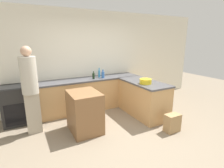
# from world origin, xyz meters

# --- Properties ---
(ground_plane) EXTENTS (14.00, 14.00, 0.00)m
(ground_plane) POSITION_xyz_m (0.00, 0.00, 0.00)
(ground_plane) COLOR gray
(wall_back) EXTENTS (8.00, 0.06, 2.70)m
(wall_back) POSITION_xyz_m (0.00, 2.08, 1.35)
(wall_back) COLOR silver
(wall_back) RESTS_ON ground_plane
(counter_back) EXTENTS (2.81, 0.62, 0.88)m
(counter_back) POSITION_xyz_m (0.00, 1.76, 0.44)
(counter_back) COLOR tan
(counter_back) RESTS_ON ground_plane
(counter_peninsula) EXTENTS (0.69, 1.43, 0.88)m
(counter_peninsula) POSITION_xyz_m (1.06, 0.77, 0.44)
(counter_peninsula) COLOR tan
(counter_peninsula) RESTS_ON ground_plane
(range_oven) EXTENTS (0.74, 0.60, 0.90)m
(range_oven) POSITION_xyz_m (-1.78, 1.76, 0.45)
(range_oven) COLOR black
(range_oven) RESTS_ON ground_plane
(island_table) EXTENTS (0.60, 0.76, 0.86)m
(island_table) POSITION_xyz_m (-0.57, 0.65, 0.43)
(island_table) COLOR brown
(island_table) RESTS_ON ground_plane
(mixing_bowl) EXTENTS (0.29, 0.29, 0.12)m
(mixing_bowl) POSITION_xyz_m (0.96, 0.57, 0.94)
(mixing_bowl) COLOR yellow
(mixing_bowl) RESTS_ON counter_peninsula
(wine_bottle_dark) EXTENTS (0.06, 0.06, 0.20)m
(wine_bottle_dark) POSITION_xyz_m (0.06, 1.66, 0.96)
(wine_bottle_dark) COLOR black
(wine_bottle_dark) RESTS_ON counter_back
(dish_soap_bottle) EXTENTS (0.06, 0.06, 0.27)m
(dish_soap_bottle) POSITION_xyz_m (0.27, 1.77, 0.99)
(dish_soap_bottle) COLOR #338CBF
(dish_soap_bottle) RESTS_ON counter_back
(water_bottle_blue) EXTENTS (0.08, 0.08, 0.23)m
(water_bottle_blue) POSITION_xyz_m (0.33, 1.65, 0.97)
(water_bottle_blue) COLOR #386BB7
(water_bottle_blue) RESTS_ON counter_back
(person_by_range) EXTENTS (0.32, 0.32, 1.80)m
(person_by_range) POSITION_xyz_m (-1.53, 1.09, 0.99)
(person_by_range) COLOR #ADA38E
(person_by_range) RESTS_ON ground_plane
(paper_bag) EXTENTS (0.33, 0.20, 0.39)m
(paper_bag) POSITION_xyz_m (1.06, -0.25, 0.19)
(paper_bag) COLOR #A88456
(paper_bag) RESTS_ON ground_plane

